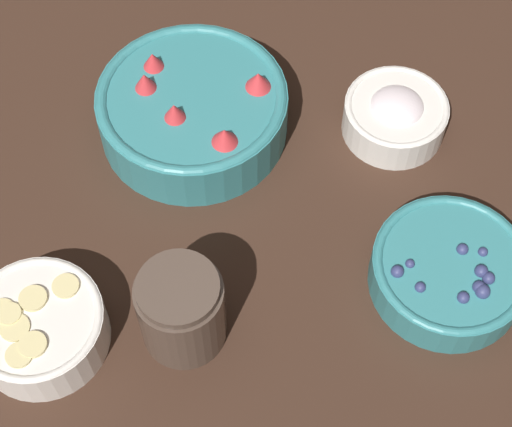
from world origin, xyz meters
TOP-DOWN VIEW (x-y plane):
  - ground_plane at (0.00, 0.00)m, footprint 4.00×4.00m
  - bowl_strawberries at (0.01, -0.08)m, footprint 0.23×0.23m
  - bowl_blueberries at (-0.18, 0.22)m, footprint 0.17×0.17m
  - bowl_bananas at (0.25, 0.13)m, footprint 0.14×0.14m
  - bowl_cream at (-0.21, 0.01)m, footprint 0.12×0.12m
  - jar_chocolate at (0.11, 0.17)m, footprint 0.09×0.09m

SIDE VIEW (x-z plane):
  - ground_plane at x=0.00m, z-range 0.00..0.00m
  - bowl_blueberries at x=-0.18m, z-range 0.00..0.06m
  - bowl_cream at x=-0.21m, z-range 0.00..0.06m
  - bowl_bananas at x=0.25m, z-range 0.00..0.06m
  - bowl_strawberries at x=0.01m, z-range 0.00..0.08m
  - jar_chocolate at x=0.11m, z-range 0.00..0.10m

